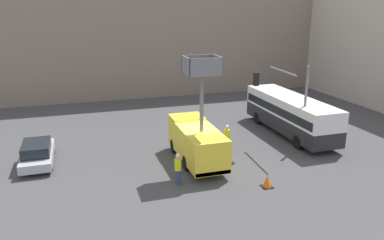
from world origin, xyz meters
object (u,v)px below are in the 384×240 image
Objects in this scene: traffic_cone_near_truck at (267,182)px; parked_car_curbside at (37,153)px; traffic_light_pole at (288,93)px; city_bus at (290,112)px; utility_truck at (197,139)px; road_worker_near_truck at (178,169)px; road_worker_directing at (227,138)px.

traffic_cone_near_truck is 0.15× the size of parked_car_curbside.
traffic_light_pole reaches higher than parked_car_curbside.
parked_car_curbside is (-16.67, 2.20, -3.27)m from traffic_light_pole.
city_bus is 18.72m from parked_car_curbside.
utility_truck is 1.19× the size of traffic_light_pole.
utility_truck is 0.69× the size of city_bus.
road_worker_near_truck is at bearing 98.79° from city_bus.
traffic_light_pole is 17.13m from parked_car_curbside.
city_bus is 5.44× the size of road_worker_near_truck.
road_worker_near_truck is (-8.79, -3.26, -3.09)m from traffic_light_pole.
parked_car_curbside is (-7.88, 5.47, -0.18)m from road_worker_near_truck.
utility_truck is 5.42m from traffic_cone_near_truck.
city_bus is 10.04m from traffic_cone_near_truck.
city_bus is 4.03m from traffic_light_pole.
traffic_light_pole is at bearing -118.68° from road_worker_near_truck.
utility_truck is 3.77× the size of road_worker_near_truck.
parked_car_curbside is (-18.69, -0.46, -1.02)m from city_bus.
road_worker_near_truck is (-1.98, -2.64, -0.64)m from utility_truck.
road_worker_near_truck is at bearing -126.79° from utility_truck.
road_worker_directing is at bearing 87.51° from city_bus.
traffic_cone_near_truck is (-4.12, -5.16, -3.68)m from traffic_light_pole.
road_worker_directing is 2.65× the size of traffic_cone_near_truck.
city_bus is at bearing 52.86° from traffic_light_pole.
traffic_cone_near_truck is at bearing 121.96° from city_bus.
traffic_light_pole reaches higher than city_bus.
city_bus is 2.13× the size of parked_car_curbside.
utility_truck is 3.36m from road_worker_near_truck.
traffic_light_pole is at bearing 51.41° from traffic_cone_near_truck.
road_worker_directing is 12.62m from parked_car_curbside.
road_worker_near_truck reaches higher than traffic_cone_near_truck.
utility_truck is 3.70× the size of road_worker_directing.
utility_truck is 1.47× the size of parked_car_curbside.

